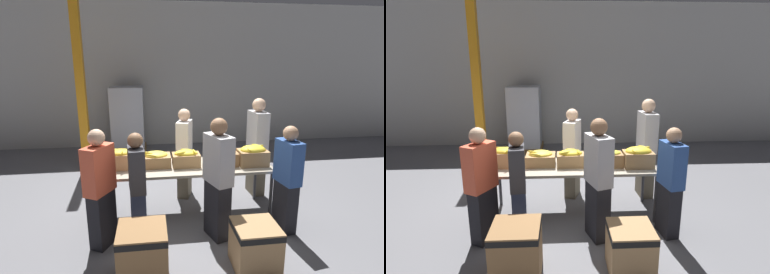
% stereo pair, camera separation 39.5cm
% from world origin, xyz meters
% --- Properties ---
extents(ground_plane, '(30.00, 30.00, 0.00)m').
position_xyz_m(ground_plane, '(0.00, 0.00, 0.00)').
color(ground_plane, slate).
extents(wall_back, '(16.00, 0.08, 4.00)m').
position_xyz_m(wall_back, '(0.00, 4.33, 2.00)').
color(wall_back, '#B7B7B2').
rests_on(wall_back, ground_plane).
extents(sorting_table, '(2.57, 0.83, 0.81)m').
position_xyz_m(sorting_table, '(0.00, 0.00, 0.76)').
color(sorting_table, '#9E937F').
rests_on(sorting_table, ground_plane).
extents(banana_box_0, '(0.45, 0.35, 0.30)m').
position_xyz_m(banana_box_0, '(-1.04, 0.04, 0.97)').
color(banana_box_0, tan).
rests_on(banana_box_0, sorting_table).
extents(banana_box_1, '(0.45, 0.34, 0.25)m').
position_xyz_m(banana_box_1, '(-0.51, 0.06, 0.93)').
color(banana_box_1, '#A37A4C').
rests_on(banana_box_1, sorting_table).
extents(banana_box_2, '(0.42, 0.30, 0.27)m').
position_xyz_m(banana_box_2, '(-0.04, 0.00, 0.94)').
color(banana_box_2, '#A37A4C').
rests_on(banana_box_2, sorting_table).
extents(banana_box_3, '(0.43, 0.28, 0.28)m').
position_xyz_m(banana_box_3, '(0.55, -0.04, 0.95)').
color(banana_box_3, olive).
rests_on(banana_box_3, sorting_table).
extents(banana_box_4, '(0.45, 0.31, 0.32)m').
position_xyz_m(banana_box_4, '(1.00, -0.09, 0.98)').
color(banana_box_4, '#A37A4C').
rests_on(banana_box_4, sorting_table).
extents(volunteer_0, '(0.26, 0.49, 1.78)m').
position_xyz_m(volunteer_0, '(1.33, 0.63, 0.88)').
color(volunteer_0, '#6B604C').
rests_on(volunteer_0, ground_plane).
extents(volunteer_1, '(0.36, 0.50, 1.69)m').
position_xyz_m(volunteer_1, '(0.31, -0.70, 0.84)').
color(volunteer_1, black).
rests_on(volunteer_1, ground_plane).
extents(volunteer_2, '(0.34, 0.48, 1.61)m').
position_xyz_m(volunteer_2, '(0.01, 0.69, 0.80)').
color(volunteer_2, '#6B604C').
rests_on(volunteer_2, ground_plane).
extents(volunteer_3, '(0.39, 0.48, 1.59)m').
position_xyz_m(volunteer_3, '(-1.24, -0.69, 0.79)').
color(volunteer_3, black).
rests_on(volunteer_3, ground_plane).
extents(volunteer_4, '(0.27, 0.45, 1.55)m').
position_xyz_m(volunteer_4, '(1.31, -0.67, 0.77)').
color(volunteer_4, black).
rests_on(volunteer_4, ground_plane).
extents(volunteer_5, '(0.25, 0.43, 1.51)m').
position_xyz_m(volunteer_5, '(-0.77, -0.60, 0.75)').
color(volunteer_5, '#2D3856').
rests_on(volunteer_5, ground_plane).
extents(donation_bin_0, '(0.55, 0.55, 0.62)m').
position_xyz_m(donation_bin_0, '(-0.70, -1.41, 0.34)').
color(donation_bin_0, olive).
rests_on(donation_bin_0, ground_plane).
extents(donation_bin_1, '(0.52, 0.52, 0.56)m').
position_xyz_m(donation_bin_1, '(0.61, -1.41, 0.30)').
color(donation_bin_1, tan).
rests_on(donation_bin_1, ground_plane).
extents(support_pillar, '(0.18, 0.18, 4.00)m').
position_xyz_m(support_pillar, '(-2.05, 2.48, 2.00)').
color(support_pillar, orange).
rests_on(support_pillar, ground_plane).
extents(pallet_stack_0, '(0.91, 0.91, 1.76)m').
position_xyz_m(pallet_stack_0, '(-1.17, 3.68, 0.87)').
color(pallet_stack_0, olive).
rests_on(pallet_stack_0, ground_plane).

